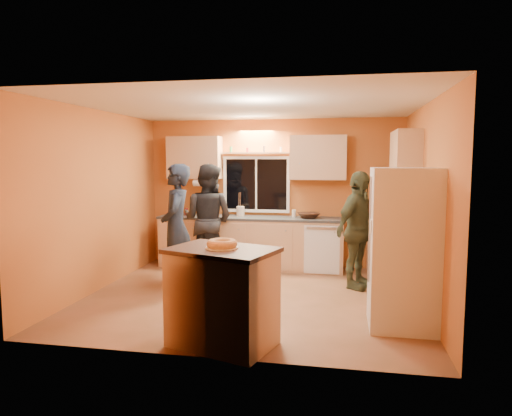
% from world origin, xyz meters
% --- Properties ---
extents(ground, '(4.50, 4.50, 0.00)m').
position_xyz_m(ground, '(0.00, 0.00, 0.00)').
color(ground, brown).
rests_on(ground, ground).
extents(room_shell, '(4.54, 4.04, 2.61)m').
position_xyz_m(room_shell, '(0.12, 0.41, 1.62)').
color(room_shell, '#BF6E31').
rests_on(room_shell, ground).
extents(back_counter, '(4.23, 0.62, 0.90)m').
position_xyz_m(back_counter, '(0.01, 1.70, 0.45)').
color(back_counter, tan).
rests_on(back_counter, ground).
extents(right_counter, '(0.62, 1.84, 0.90)m').
position_xyz_m(right_counter, '(1.95, 0.50, 0.45)').
color(right_counter, tan).
rests_on(right_counter, ground).
extents(refrigerator, '(0.72, 0.70, 1.80)m').
position_xyz_m(refrigerator, '(1.89, -0.80, 0.90)').
color(refrigerator, silver).
rests_on(refrigerator, ground).
extents(island, '(1.21, 0.99, 1.00)m').
position_xyz_m(island, '(0.03, -1.68, 0.51)').
color(island, tan).
rests_on(island, ground).
extents(bundt_pastry, '(0.31, 0.31, 0.09)m').
position_xyz_m(bundt_pastry, '(0.03, -1.68, 1.05)').
color(bundt_pastry, tan).
rests_on(bundt_pastry, island).
extents(person_left, '(0.58, 0.75, 1.83)m').
position_xyz_m(person_left, '(-1.14, 0.17, 0.92)').
color(person_left, black).
rests_on(person_left, ground).
extents(person_center, '(1.00, 0.84, 1.82)m').
position_xyz_m(person_center, '(-0.96, 1.14, 0.91)').
color(person_center, black).
rests_on(person_center, ground).
extents(person_right, '(0.89, 1.08, 1.73)m').
position_xyz_m(person_right, '(1.44, 0.73, 0.86)').
color(person_right, '#373E27').
rests_on(person_right, ground).
extents(mixing_bowl, '(0.49, 0.49, 0.09)m').
position_xyz_m(mixing_bowl, '(0.65, 1.71, 0.95)').
color(mixing_bowl, '#321C10').
rests_on(mixing_bowl, back_counter).
extents(utensil_crock, '(0.14, 0.14, 0.17)m').
position_xyz_m(utensil_crock, '(-0.54, 1.76, 0.99)').
color(utensil_crock, beige).
rests_on(utensil_crock, back_counter).
extents(potted_plant, '(0.35, 0.33, 0.30)m').
position_xyz_m(potted_plant, '(1.91, -0.02, 1.05)').
color(potted_plant, gray).
rests_on(potted_plant, right_counter).
extents(red_box, '(0.20, 0.18, 0.07)m').
position_xyz_m(red_box, '(1.97, 1.11, 0.94)').
color(red_box, maroon).
rests_on(red_box, right_counter).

